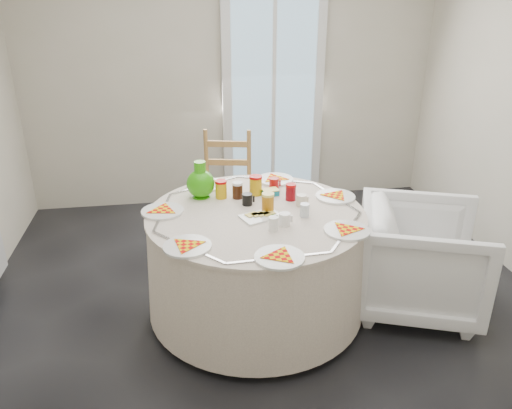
{
  "coord_description": "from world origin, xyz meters",
  "views": [
    {
      "loc": [
        -0.53,
        -2.89,
        2.07
      ],
      "look_at": [
        -0.08,
        -0.02,
        0.8
      ],
      "focal_mm": 35.0,
      "sensor_mm": 36.0,
      "label": 1
    }
  ],
  "objects": [
    {
      "name": "place_settings",
      "position": [
        -0.08,
        -0.02,
        0.77
      ],
      "size": [
        1.79,
        1.79,
        0.03
      ],
      "primitive_type": null,
      "rotation": [
        0.0,
        0.0,
        -0.25
      ],
      "color": "white",
      "rests_on": "table"
    },
    {
      "name": "jar_cluster",
      "position": [
        -0.06,
        0.2,
        0.82
      ],
      "size": [
        0.54,
        0.29,
        0.15
      ],
      "primitive_type": null,
      "rotation": [
        0.0,
        0.0,
        -0.05
      ],
      "color": "#9D3B12",
      "rests_on": "table"
    },
    {
      "name": "table",
      "position": [
        -0.08,
        -0.02,
        0.38
      ],
      "size": [
        1.45,
        1.45,
        0.73
      ],
      "primitive_type": "cylinder",
      "color": "beige",
      "rests_on": "floor"
    },
    {
      "name": "butter_tub",
      "position": [
        0.06,
        0.25,
        0.79
      ],
      "size": [
        0.13,
        0.1,
        0.04
      ],
      "primitive_type": "cube",
      "rotation": [
        0.0,
        0.0,
        0.22
      ],
      "color": "#0E7389",
      "rests_on": "table"
    },
    {
      "name": "floor",
      "position": [
        0.0,
        0.0,
        0.0
      ],
      "size": [
        4.0,
        4.0,
        0.0
      ],
      "primitive_type": "plane",
      "color": "black",
      "rests_on": "ground"
    },
    {
      "name": "cheese_platter",
      "position": [
        -0.06,
        -0.1,
        0.77
      ],
      "size": [
        0.29,
        0.24,
        0.03
      ],
      "primitive_type": null,
      "rotation": [
        0.0,
        0.0,
        0.36
      ],
      "color": "silver",
      "rests_on": "table"
    },
    {
      "name": "wall_back",
      "position": [
        0.0,
        2.0,
        1.3
      ],
      "size": [
        4.0,
        0.02,
        2.6
      ],
      "primitive_type": "cube",
      "color": "#BCB5A3",
      "rests_on": "floor"
    },
    {
      "name": "green_pitcher",
      "position": [
        -0.41,
        0.3,
        0.87
      ],
      "size": [
        0.21,
        0.21,
        0.25
      ],
      "primitive_type": null,
      "rotation": [
        0.0,
        0.0,
        0.07
      ],
      "color": "#2D9E0C",
      "rests_on": "table"
    },
    {
      "name": "glass_door",
      "position": [
        0.4,
        1.95,
        1.05
      ],
      "size": [
        1.0,
        0.08,
        2.1
      ],
      "primitive_type": "cube",
      "color": "silver",
      "rests_on": "floor"
    },
    {
      "name": "mugs_glasses",
      "position": [
        0.06,
        -0.01,
        0.81
      ],
      "size": [
        0.58,
        0.58,
        0.09
      ],
      "primitive_type": null,
      "rotation": [
        0.0,
        0.0,
        0.13
      ],
      "color": "#9C9C9C",
      "rests_on": "table"
    },
    {
      "name": "wooden_chair",
      "position": [
        -0.17,
        1.04,
        0.47
      ],
      "size": [
        0.52,
        0.5,
        0.97
      ],
      "primitive_type": null,
      "rotation": [
        0.0,
        0.0,
        -0.23
      ],
      "color": "#A28245",
      "rests_on": "floor"
    },
    {
      "name": "armchair",
      "position": [
        1.03,
        -0.15,
        0.39
      ],
      "size": [
        0.97,
        1.0,
        0.82
      ],
      "primitive_type": "imported",
      "rotation": [
        0.0,
        0.0,
        1.22
      ],
      "color": "white",
      "rests_on": "floor"
    }
  ]
}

